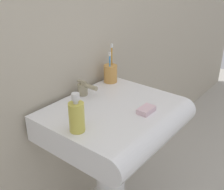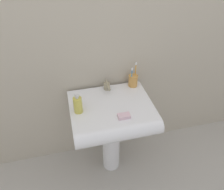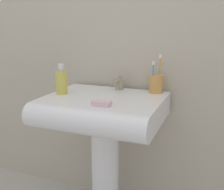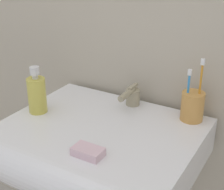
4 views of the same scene
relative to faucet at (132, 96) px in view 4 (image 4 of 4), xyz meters
name	(u,v)px [view 4 (image 4 of 4)]	position (x,y,z in m)	size (l,w,h in m)	color
sink_basin	(94,149)	(-0.01, -0.23, -0.10)	(0.62, 0.53, 0.12)	white
faucet	(132,96)	(0.00, 0.00, 0.00)	(0.05, 0.12, 0.08)	tan
toothbrush_cup	(192,106)	(0.22, 0.01, 0.01)	(0.07, 0.07, 0.21)	#D19347
soap_bottle	(37,94)	(-0.26, -0.21, 0.03)	(0.06, 0.06, 0.16)	gold
bar_soap	(88,152)	(0.04, -0.34, -0.03)	(0.09, 0.05, 0.02)	silver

